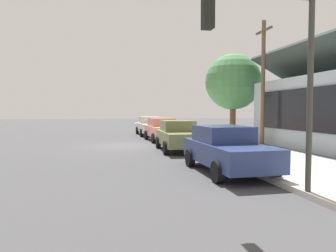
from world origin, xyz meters
TOP-DOWN VIEW (x-y plane):
  - ground_plane at (0.00, 0.00)m, footprint 120.00×120.00m
  - sidewalk_curb at (0.00, 5.60)m, footprint 60.00×4.20m
  - car_ivory at (-7.74, 2.68)m, footprint 4.84×2.06m
  - car_coral at (-2.54, 2.79)m, footprint 4.39×2.15m
  - car_olive at (2.85, 2.64)m, footprint 4.37×2.17m
  - car_navy at (8.82, 2.88)m, footprint 4.57×2.09m
  - shade_tree at (-2.99, 8.25)m, footprint 4.13×4.13m
  - traffic_light_main at (12.26, 2.54)m, footprint 0.37×2.79m
  - utility_pole_wooden at (1.56, 8.20)m, footprint 1.80×0.24m
  - fire_hydrant_red at (-4.00, 4.20)m, footprint 0.22×0.22m

SIDE VIEW (x-z plane):
  - ground_plane at x=0.00m, z-range 0.00..0.00m
  - sidewalk_curb at x=0.00m, z-range 0.00..0.16m
  - fire_hydrant_red at x=-4.00m, z-range 0.14..0.85m
  - car_coral at x=-2.54m, z-range 0.02..1.61m
  - car_olive at x=2.85m, z-range 0.02..1.61m
  - car_navy at x=8.82m, z-range 0.02..1.61m
  - car_ivory at x=-7.74m, z-range 0.02..1.61m
  - traffic_light_main at x=12.26m, z-range 0.89..6.09m
  - utility_pole_wooden at x=1.56m, z-range 0.18..7.68m
  - shade_tree at x=-2.99m, z-range 1.07..7.39m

